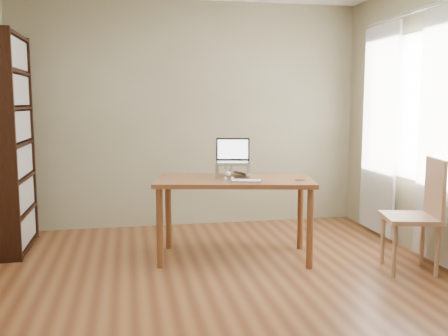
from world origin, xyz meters
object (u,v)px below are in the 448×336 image
bookshelf (10,144)px  keyboard (247,181)px  cat (229,171)px  chair (419,210)px  laptop (232,156)px  desk (235,189)px

bookshelf → keyboard: bearing=-22.9°
cat → chair: size_ratio=0.48×
cat → chair: bearing=-12.0°
chair → bookshelf: bearing=173.2°
keyboard → chair: bearing=0.8°
chair → cat: bearing=167.3°
keyboard → chair: (1.42, -0.42, -0.23)m
cat → chair: (1.51, -0.75, -0.28)m
bookshelf → laptop: 2.15m
laptop → cat: bearing=-132.5°
keyboard → cat: 0.35m
laptop → cat: laptop is taller
cat → laptop: bearing=50.0°
laptop → cat: 0.14m
keyboard → chair: chair is taller
bookshelf → cat: 2.13m
desk → laptop: bearing=101.7°
bookshelf → laptop: size_ratio=5.90×
laptop → chair: (1.48, -0.77, -0.41)m
bookshelf → desk: 2.22m
bookshelf → cat: bookshelf is taller
laptop → chair: bearing=-15.9°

